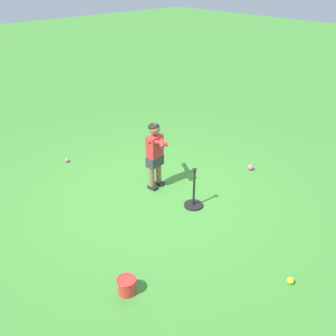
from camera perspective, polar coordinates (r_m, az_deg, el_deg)
name	(u,v)px	position (r m, az deg, el deg)	size (l,w,h in m)	color
ground_plane	(154,194)	(6.08, -2.04, -3.86)	(40.00, 40.00, 0.00)	#479338
child_batter	(155,150)	(5.99, -1.90, 2.71)	(0.43, 0.58, 1.08)	#232328
play_ball_center_lawn	(290,280)	(4.75, 17.47, -15.40)	(0.08, 0.08, 0.08)	yellow
play_ball_far_right	(67,160)	(7.25, -14.58, 1.11)	(0.08, 0.08, 0.08)	pink
play_ball_by_bucket	(251,167)	(6.90, 11.98, 0.12)	(0.10, 0.10, 0.10)	pink
batting_tee	(194,200)	(5.76, 3.75, -4.69)	(0.28, 0.28, 0.62)	black
toy_bucket	(127,285)	(4.44, -6.02, -16.69)	(0.22, 0.22, 0.19)	red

